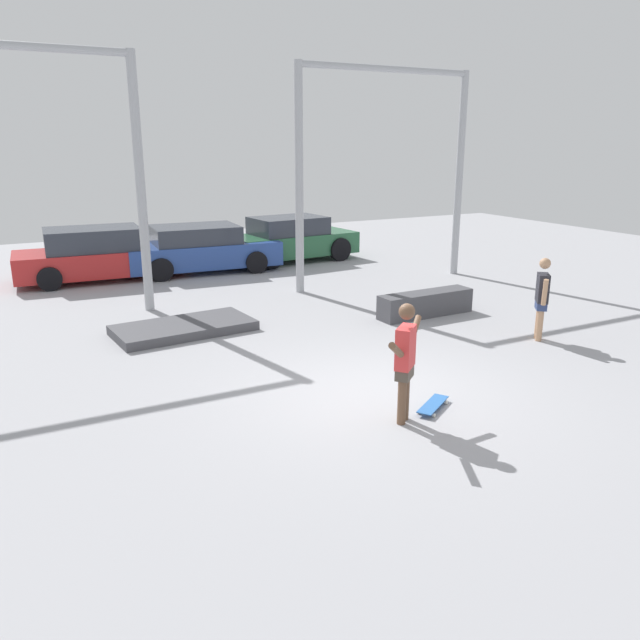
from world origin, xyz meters
TOP-DOWN VIEW (x-y plane):
  - ground_plane at (0.00, 0.00)m, footprint 36.00×36.00m
  - skateboarder at (-0.20, -0.95)m, footprint 1.11×0.96m
  - skateboard at (0.41, -0.82)m, footprint 0.74×0.58m
  - grind_box at (3.27, 3.18)m, footprint 2.21×0.57m
  - manual_pad at (-1.66, 4.37)m, footprint 2.74×1.55m
  - canopy_support_left at (-4.27, 6.39)m, footprint 5.03×0.20m
  - canopy_support_right at (4.27, 6.39)m, footprint 5.03×0.20m
  - parked_car_red at (-2.29, 10.18)m, footprint 4.44×2.09m
  - parked_car_blue at (0.46, 10.02)m, footprint 4.38×2.23m
  - parked_car_green at (3.46, 10.29)m, footprint 4.07×2.11m
  - bystander at (4.13, 0.82)m, footprint 0.50×0.59m

SIDE VIEW (x-z plane):
  - ground_plane at x=0.00m, z-range 0.00..0.00m
  - skateboard at x=0.41m, z-range 0.02..0.10m
  - manual_pad at x=-1.66m, z-range 0.00..0.18m
  - grind_box at x=3.27m, z-range 0.00..0.51m
  - parked_car_blue at x=0.46m, z-range -0.02..1.30m
  - parked_car_red at x=-2.29m, z-range -0.03..1.37m
  - parked_car_green at x=3.46m, z-range -0.02..1.35m
  - bystander at x=4.13m, z-range 0.08..1.63m
  - skateboarder at x=-0.20m, z-range 0.10..1.72m
  - canopy_support_left at x=-4.27m, z-range 0.58..5.95m
  - canopy_support_right at x=4.27m, z-range 0.58..5.95m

